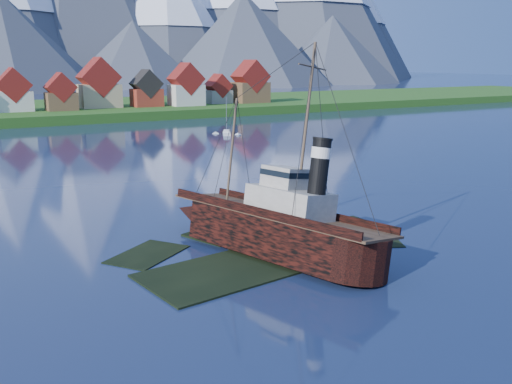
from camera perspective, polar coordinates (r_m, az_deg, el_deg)
ground at (r=56.49m, az=-0.05°, el=-6.54°), size 1400.00×1400.00×0.00m
shoal at (r=59.20m, az=0.41°, el=-5.96°), size 31.71×21.24×1.14m
shore_bank at (r=218.66m, az=-22.92°, el=7.00°), size 600.00×80.00×3.20m
seawall at (r=181.16m, az=-21.37°, el=6.10°), size 600.00×2.50×2.00m
tugboat_wreck at (r=57.54m, az=1.07°, el=-3.27°), size 6.43×27.69×21.95m
sailboat_d at (r=150.98m, az=-2.95°, el=5.86°), size 4.91×7.66×10.33m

